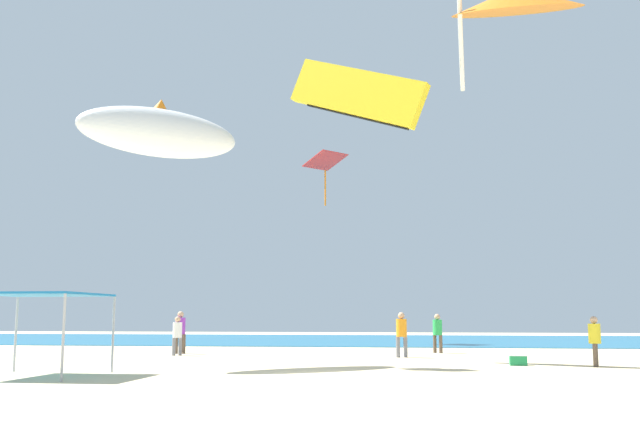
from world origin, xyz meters
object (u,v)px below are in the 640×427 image
Objects in this scene: person_near_tent at (437,330)px; person_central at (177,333)px; person_far_shore at (402,331)px; cooler_box at (518,360)px; person_leftmost at (595,337)px; kite_delta_orange at (516,0)px; kite_inflatable_white at (160,132)px; canopy_tent at (40,297)px; kite_diamond_red at (325,163)px; kite_parafoil_yellow at (357,94)px; person_rightmost at (180,329)px.

person_central is (-10.96, -3.75, -0.07)m from person_near_tent.
cooler_box is (4.03, -4.40, -0.88)m from person_far_shore.
person_leftmost is 0.31× the size of kite_delta_orange.
cooler_box is 0.10× the size of kite_inflatable_white.
canopy_tent is 1.76× the size of person_far_shore.
canopy_tent is 0.59× the size of kite_delta_orange.
person_leftmost is at bearing 121.55° from person_far_shore.
person_far_shore is (-6.49, 4.68, 0.09)m from person_leftmost.
kite_delta_orange is (13.05, 3.12, 5.59)m from kite_inflatable_white.
kite_delta_orange is at bearing -54.72° from person_central.
cooler_box is (2.52, -8.24, -0.85)m from person_near_tent.
kite_diamond_red is (3.21, 21.06, 3.17)m from kite_inflatable_white.
person_far_shore reaches higher than person_near_tent.
kite_inflatable_white is 1.03× the size of kite_parafoil_yellow.
person_rightmost is at bearing 156.40° from cooler_box.
canopy_tent is at bearing -94.80° from person_near_tent.
person_far_shore is 0.30× the size of kite_inflatable_white.
canopy_tent is 10.95m from person_central.
person_near_tent is 8.66m from cooler_box.
kite_diamond_red reaches higher than cooler_box.
person_near_tent is 16.92m from kite_diamond_red.
canopy_tent is at bearing 34.04° from kite_inflatable_white.
cooler_box is 13.76m from kite_delta_orange.
kite_parafoil_yellow reaches higher than person_rightmost.
person_central is 0.28× the size of kite_parafoil_yellow.
kite_delta_orange reaches higher than canopy_tent.
person_near_tent is 1.06× the size of person_leftmost.
kite_diamond_red reaches higher than person_leftmost.
person_central is 0.90× the size of person_far_shore.
person_central is at bearing -90.71° from person_leftmost.
person_rightmost is (-16.34, 6.34, 0.12)m from person_leftmost.
person_far_shore is 19.28m from kite_diamond_red.
kite_delta_orange is 0.93× the size of kite_parafoil_yellow.
person_leftmost is (4.98, -8.52, -0.06)m from person_near_tent.
kite_delta_orange is 7.10m from kite_parafoil_yellow.
cooler_box is 0.11× the size of kite_delta_orange.
kite_inflatable_white is 14.54m from kite_delta_orange.
kite_parafoil_yellow is at bearing 29.75° from person_far_shore.
person_near_tent is 0.94× the size of person_rightmost.
person_rightmost reaches higher than person_leftmost.
kite_parafoil_yellow is at bearing 179.97° from kite_delta_orange.
canopy_tent is at bearing 31.09° from kite_diamond_red.
person_near_tent is at bearing -133.77° from person_leftmost.
kite_delta_orange is (14.13, -2.58, 12.82)m from person_central.
person_far_shore is at bearing 132.44° from cooler_box.
canopy_tent reaches higher than person_far_shore.
kite_delta_orange is at bearing 140.31° from person_rightmost.
person_rightmost is at bearing -136.24° from person_near_tent.
kite_diamond_red is at bearing 122.97° from kite_delta_orange.
person_central is 0.30× the size of kite_delta_orange.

